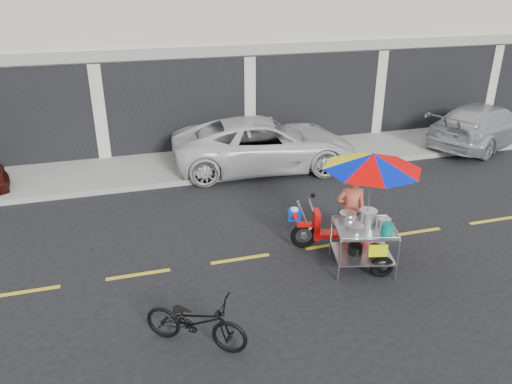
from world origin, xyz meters
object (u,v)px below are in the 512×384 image
object	(u,v)px
white_pickup	(264,144)
near_bicycle	(196,321)
silver_pickup	(484,125)
food_vendor_rig	(362,191)

from	to	relation	value
white_pickup	near_bicycle	size ratio (longest dim) A/B	3.14
white_pickup	silver_pickup	bearing A→B (deg)	-84.68
silver_pickup	food_vendor_rig	distance (m)	8.97
silver_pickup	near_bicycle	distance (m)	12.73
white_pickup	food_vendor_rig	distance (m)	5.37
near_bicycle	food_vendor_rig	bearing A→B (deg)	-31.66
near_bicycle	white_pickup	bearing A→B (deg)	9.01
white_pickup	near_bicycle	distance (m)	7.61
near_bicycle	silver_pickup	bearing A→B (deg)	-23.29
silver_pickup	near_bicycle	size ratio (longest dim) A/B	2.80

